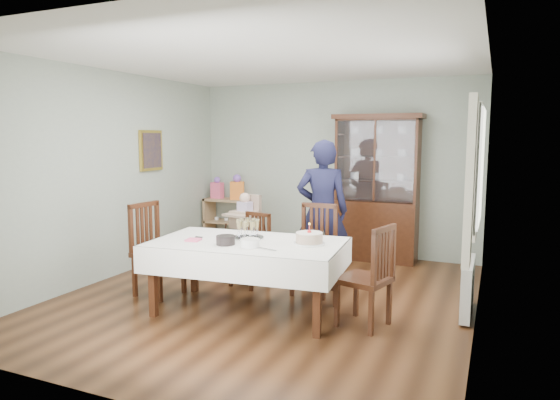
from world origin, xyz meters
The scene contains 25 objects.
floor centered at (0.00, 0.00, 0.00)m, with size 5.00×5.00×0.00m, color #593319.
room_shell centered at (0.00, 0.53, 1.70)m, with size 5.00×5.00×5.00m.
dining_table centered at (0.01, -0.52, 0.38)m, with size 2.10×1.33×0.76m.
china_cabinet centered at (0.75, 2.26, 1.12)m, with size 1.30×0.48×2.18m.
sideboard centered at (-1.75, 2.28, 0.40)m, with size 0.90×0.38×0.80m.
picture_frame centered at (-2.22, 0.80, 1.65)m, with size 0.04×0.48×0.58m, color gold.
window centered at (2.22, 0.30, 1.55)m, with size 0.04×1.02×1.22m, color white.
curtain_left centered at (2.16, -0.32, 1.45)m, with size 0.07×0.30×1.55m, color silver.
curtain_right centered at (2.16, 0.92, 1.45)m, with size 0.07×0.30×1.55m, color silver.
radiator centered at (2.16, 0.30, 0.30)m, with size 0.10×0.80×0.55m, color white.
chair_far_left centered at (-0.40, 0.34, 0.27)m, with size 0.48×0.48×0.90m.
chair_far_right centered at (0.44, 0.37, 0.31)m, with size 0.47×0.47×1.05m.
chair_end_left centered at (-1.22, -0.42, 0.32)m, with size 0.54×0.54×1.08m.
chair_end_right centered at (1.26, -0.42, 0.30)m, with size 0.55×0.55×1.01m.
woman centered at (0.35, 0.93, 0.91)m, with size 0.66×0.43×1.81m, color black.
high_chair centered at (-0.89, 1.17, 0.41)m, with size 0.57×0.57×1.06m.
champagne_tray centered at (-0.05, -0.38, 0.83)m, with size 0.34×0.34×0.21m.
birthday_cake centered at (0.65, -0.38, 0.82)m, with size 0.32×0.32×0.22m.
plate_stack_dark centered at (-0.12, -0.74, 0.81)m, with size 0.20×0.20×0.09m, color black.
plate_stack_white centered at (0.16, -0.74, 0.80)m, with size 0.19×0.19×0.08m, color white.
napkin_stack centered at (-0.52, -0.72, 0.77)m, with size 0.14×0.14×0.02m, color #F55A82.
cutlery centered at (-0.57, -0.60, 0.77)m, with size 0.12×0.17×0.01m, color silver, non-canonical shape.
cake_knife centered at (0.33, -0.78, 0.77)m, with size 0.29×0.03×0.01m, color silver.
gift_bag_pink centered at (-2.00, 2.26, 0.96)m, with size 0.21×0.15×0.37m.
gift_bag_orange centered at (-1.61, 2.26, 0.99)m, with size 0.27×0.24×0.42m.
Camera 1 is at (2.38, -5.08, 1.86)m, focal length 32.00 mm.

